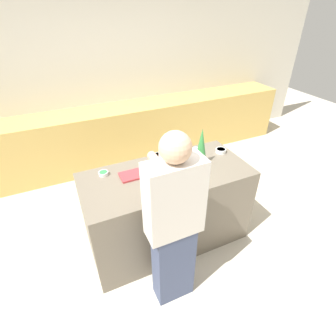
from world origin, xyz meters
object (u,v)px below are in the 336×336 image
(baking_tray, at_px, (171,174))
(gingerbread_house, at_px, (171,164))
(candy_bowl_front_corner, at_px, (197,151))
(cookbook, at_px, (132,175))
(decorative_tree, at_px, (201,147))
(person, at_px, (174,226))
(candy_bowl_far_left, at_px, (221,150))
(candy_bowl_behind_tray, at_px, (187,157))
(candy_bowl_center_rear, at_px, (158,156))
(candy_bowl_far_right, at_px, (103,173))

(baking_tray, bearing_deg, gingerbread_house, 37.36)
(candy_bowl_front_corner, height_order, cookbook, candy_bowl_front_corner)
(decorative_tree, distance_m, person, 0.93)
(candy_bowl_far_left, bearing_deg, person, -141.59)
(baking_tray, xyz_separation_m, candy_bowl_behind_tray, (0.29, 0.19, 0.02))
(cookbook, bearing_deg, candy_bowl_behind_tray, 4.76)
(baking_tray, distance_m, candy_bowl_behind_tray, 0.34)
(candy_bowl_center_rear, bearing_deg, candy_bowl_far_right, -173.66)
(baking_tray, bearing_deg, cookbook, 158.52)
(baking_tray, relative_size, candy_bowl_front_corner, 3.49)
(candy_bowl_front_corner, distance_m, candy_bowl_behind_tray, 0.18)
(gingerbread_house, distance_m, decorative_tree, 0.37)
(gingerbread_house, bearing_deg, candy_bowl_center_rear, 88.33)
(candy_bowl_behind_tray, relative_size, person, 0.08)
(candy_bowl_center_rear, height_order, candy_bowl_far_left, candy_bowl_center_rear)
(candy_bowl_center_rear, distance_m, candy_bowl_front_corner, 0.44)
(candy_bowl_front_corner, height_order, candy_bowl_far_left, candy_bowl_far_left)
(candy_bowl_far_right, relative_size, candy_bowl_far_left, 0.82)
(cookbook, bearing_deg, candy_bowl_front_corner, 9.24)
(candy_bowl_far_right, relative_size, candy_bowl_behind_tray, 0.74)
(baking_tray, xyz_separation_m, cookbook, (-0.35, 0.14, 0.01))
(cookbook, xyz_separation_m, person, (0.09, -0.73, -0.05))
(candy_bowl_behind_tray, distance_m, cookbook, 0.64)
(candy_bowl_far_right, xyz_separation_m, candy_bowl_front_corner, (1.05, -0.01, 0.00))
(candy_bowl_far_right, bearing_deg, person, -68.52)
(decorative_tree, height_order, cookbook, decorative_tree)
(cookbook, height_order, person, person)
(person, bearing_deg, cookbook, 97.26)
(decorative_tree, relative_size, cookbook, 1.70)
(candy_bowl_behind_tray, relative_size, candy_bowl_far_left, 1.12)
(candy_bowl_behind_tray, relative_size, cookbook, 0.55)
(decorative_tree, relative_size, candy_bowl_far_left, 3.44)
(baking_tray, height_order, candy_bowl_front_corner, candy_bowl_front_corner)
(candy_bowl_far_left, relative_size, cookbook, 0.49)
(decorative_tree, height_order, candy_bowl_far_left, decorative_tree)
(person, bearing_deg, candy_bowl_far_right, 111.48)
(candy_bowl_far_left, xyz_separation_m, person, (-0.96, -0.76, -0.06))
(candy_bowl_center_rear, bearing_deg, person, -105.89)
(gingerbread_house, height_order, candy_bowl_far_right, gingerbread_house)
(candy_bowl_center_rear, distance_m, cookbook, 0.41)
(decorative_tree, relative_size, candy_bowl_far_right, 4.19)
(gingerbread_house, relative_size, candy_bowl_far_right, 3.37)
(candy_bowl_center_rear, bearing_deg, decorative_tree, -39.37)
(candy_bowl_center_rear, height_order, candy_bowl_front_corner, candy_bowl_center_rear)
(candy_bowl_front_corner, bearing_deg, person, -129.21)
(baking_tray, xyz_separation_m, candy_bowl_far_left, (0.70, 0.16, 0.02))
(candy_bowl_behind_tray, bearing_deg, candy_bowl_front_corner, 25.26)
(gingerbread_house, bearing_deg, decorative_tree, 7.81)
(gingerbread_house, xyz_separation_m, person, (-0.26, -0.60, -0.17))
(baking_tray, height_order, decorative_tree, decorative_tree)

